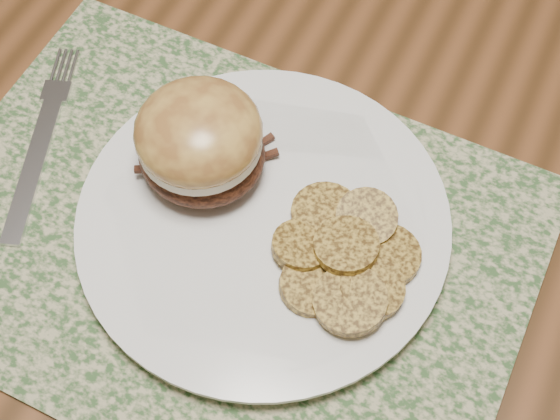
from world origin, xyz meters
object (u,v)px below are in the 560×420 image
object	(u,v)px
pork_sandwich	(200,141)
dining_table	(429,126)
dinner_plate	(263,222)
fork	(42,139)

from	to	relation	value
pork_sandwich	dining_table	bearing A→B (deg)	65.34
dining_table	dinner_plate	size ratio (longest dim) A/B	5.77
dining_table	dinner_plate	distance (m)	0.23
pork_sandwich	fork	world-z (taller)	pork_sandwich
dinner_plate	pork_sandwich	distance (m)	0.08
dinner_plate	pork_sandwich	bearing A→B (deg)	162.40
pork_sandwich	fork	bearing A→B (deg)	-158.74
dining_table	dinner_plate	world-z (taller)	dinner_plate
dining_table	pork_sandwich	world-z (taller)	pork_sandwich
dining_table	dinner_plate	xyz separation A→B (m)	(-0.07, -0.20, 0.09)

